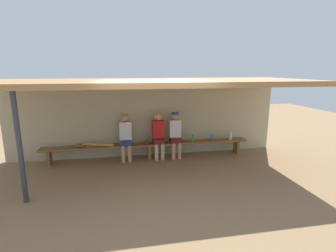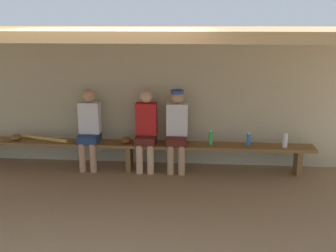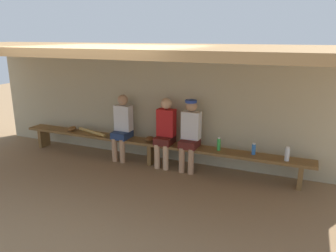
% 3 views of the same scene
% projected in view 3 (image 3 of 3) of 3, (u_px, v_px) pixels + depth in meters
% --- Properties ---
extents(ground_plane, '(24.00, 24.00, 0.00)m').
position_uv_depth(ground_plane, '(110.00, 197.00, 5.21)').
color(ground_plane, '#8C6D4C').
extents(back_wall, '(8.00, 0.20, 2.20)m').
position_uv_depth(back_wall, '(161.00, 105.00, 6.69)').
color(back_wall, '#B7AD8C').
rests_on(back_wall, ground).
extents(dugout_roof, '(8.00, 2.80, 0.12)m').
position_uv_depth(dugout_roof, '(127.00, 49.00, 5.23)').
color(dugout_roof, '#9E7547').
rests_on(dugout_roof, back_wall).
extents(bench, '(6.00, 0.36, 0.46)m').
position_uv_depth(bench, '(152.00, 145.00, 6.48)').
color(bench, brown).
rests_on(bench, ground).
extents(player_in_red, '(0.34, 0.42, 1.34)m').
position_uv_depth(player_in_red, '(165.00, 130.00, 6.29)').
color(player_in_red, '#591E19').
rests_on(player_in_red, ground).
extents(player_rightmost, '(0.34, 0.42, 1.34)m').
position_uv_depth(player_rightmost, '(122.00, 125.00, 6.64)').
color(player_rightmost, navy).
rests_on(player_rightmost, ground).
extents(player_middle, '(0.34, 0.42, 1.34)m').
position_uv_depth(player_middle, '(190.00, 132.00, 6.09)').
color(player_middle, '#591E19').
rests_on(player_middle, ground).
extents(water_bottle_clear, '(0.07, 0.07, 0.21)m').
position_uv_depth(water_bottle_clear, '(254.00, 149.00, 5.74)').
color(water_bottle_clear, blue).
rests_on(water_bottle_clear, bench).
extents(water_bottle_blue, '(0.08, 0.08, 0.24)m').
position_uv_depth(water_bottle_blue, '(287.00, 154.00, 5.45)').
color(water_bottle_blue, silver).
rests_on(water_bottle_blue, bench).
extents(water_bottle_orange, '(0.06, 0.06, 0.24)m').
position_uv_depth(water_bottle_orange, '(219.00, 144.00, 5.94)').
color(water_bottle_orange, green).
rests_on(water_bottle_orange, bench).
extents(baseball_glove_worn, '(0.23, 0.28, 0.09)m').
position_uv_depth(baseball_glove_worn, '(72.00, 129.00, 7.18)').
color(baseball_glove_worn, brown).
rests_on(baseball_glove_worn, bench).
extents(baseball_glove_dark_brown, '(0.21, 0.27, 0.09)m').
position_uv_depth(baseball_glove_dark_brown, '(150.00, 139.00, 6.47)').
color(baseball_glove_dark_brown, brown).
rests_on(baseball_glove_dark_brown, bench).
extents(baseball_bat, '(0.82, 0.31, 0.07)m').
position_uv_depth(baseball_bat, '(92.00, 132.00, 6.98)').
color(baseball_bat, tan).
rests_on(baseball_bat, bench).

